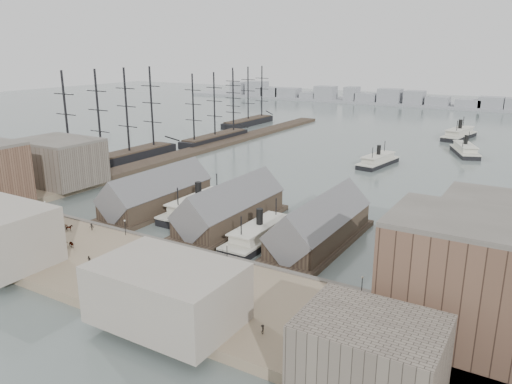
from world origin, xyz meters
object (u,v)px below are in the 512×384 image
Objects in this scene: ferry_docked_west at (199,206)px; horse_cart_center at (68,244)px; tram at (421,332)px; horse_cart_right at (161,276)px; horse_cart_left at (67,227)px.

ferry_docked_west is 39.93m from horse_cart_center.
horse_cart_center is at bearing -101.02° from ferry_docked_west.
horse_cart_center is (-78.77, -2.14, -1.13)m from tram.
horse_cart_center is 1.05× the size of horse_cart_right.
horse_cart_left reaches higher than horse_cart_right.
ferry_docked_west is 36.14m from horse_cart_left.
tram is 2.16× the size of horse_cart_center.
horse_cart_left is at bearing 57.44° from horse_cart_right.
horse_cart_center is at bearing -176.43° from tram.
horse_cart_right is (29.38, -1.58, -0.05)m from horse_cart_center.
horse_cart_center is (-7.63, -39.19, 0.47)m from ferry_docked_west.
ferry_docked_west is 80.23m from tram.
horse_cart_right is at bearing -173.67° from tram.
ferry_docked_west reaches higher than horse_cart_left.
horse_cart_left is at bearing 62.36° from horse_cart_center.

